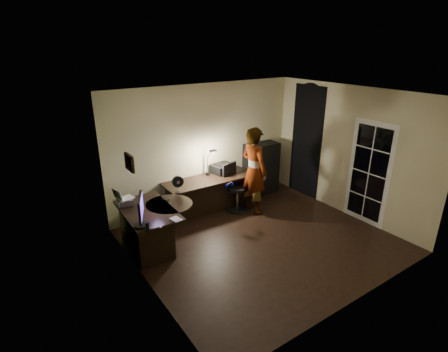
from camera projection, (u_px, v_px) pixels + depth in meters
floor at (262, 241)px, 6.55m from camera, size 4.50×4.00×0.01m
ceiling at (269, 94)px, 5.57m from camera, size 4.50×4.00×0.01m
wall_back at (205, 147)px, 7.61m from camera, size 4.50×0.01×2.70m
wall_front at (366, 219)px, 4.51m from camera, size 4.50×0.01×2.70m
wall_left at (142, 205)px, 4.88m from camera, size 0.01×4.00×2.70m
wall_right at (348, 152)px, 7.24m from camera, size 0.01×4.00×2.70m
green_wall_overlay at (143, 205)px, 4.89m from camera, size 0.00×4.00×2.70m
arched_doorway at (306, 142)px, 8.14m from camera, size 0.01×0.90×2.60m
french_door at (369, 173)px, 6.91m from camera, size 0.02×0.92×2.10m
framed_picture at (129, 163)px, 5.07m from camera, size 0.04×0.30×0.25m
desk_left at (149, 229)px, 6.17m from camera, size 0.89×1.38×0.78m
desk_right at (210, 195)px, 7.60m from camera, size 2.01×0.74×0.75m
cabinet at (261, 168)px, 8.44m from camera, size 0.84×0.45×1.24m
laptop_stand at (125, 202)px, 6.16m from camera, size 0.31×0.27×0.11m
laptop at (125, 193)px, 6.11m from camera, size 0.34×0.33×0.20m
monitor at (140, 215)px, 5.42m from camera, size 0.33×0.54×0.36m
mouse at (160, 227)px, 5.41m from camera, size 0.08×0.10×0.03m
phone at (166, 199)px, 6.39m from camera, size 0.11×0.15×0.01m
pen at (180, 212)px, 5.91m from camera, size 0.04×0.12×0.01m
speaker at (147, 227)px, 5.25m from camera, size 0.08×0.08×0.17m
notepad at (176, 219)px, 5.66m from camera, size 0.17×0.21×0.01m
desk_fan at (178, 184)px, 6.72m from camera, size 0.24×0.16×0.34m
headphones at (229, 185)px, 7.05m from camera, size 0.18×0.12×0.08m
printer at (222, 168)px, 7.80m from camera, size 0.53×0.44×0.21m
desk_lamp at (207, 161)px, 7.54m from camera, size 0.17×0.31×0.68m
office_chair at (237, 188)px, 7.62m from camera, size 0.70×0.70×1.02m
person at (254, 171)px, 7.37m from camera, size 0.49×0.70×1.88m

